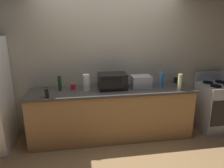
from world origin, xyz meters
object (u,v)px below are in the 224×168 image
object	(u,v)px
bottle_wine	(60,83)
mug_black	(176,80)
toaster_oven	(141,81)
bottle_spray_cleaner	(161,80)
cordless_phone	(47,93)
paper_towel_roll	(86,82)
stove_range	(215,106)
bottle_vinegar	(180,82)
mug_red	(73,87)
microwave	(112,81)

from	to	relation	value
bottle_wine	mug_black	bearing A→B (deg)	3.90
toaster_oven	bottle_spray_cleaner	size ratio (longest dim) A/B	1.30
toaster_oven	cordless_phone	xyz separation A→B (m)	(-1.57, -0.29, -0.03)
cordless_phone	bottle_spray_cleaner	bearing A→B (deg)	0.79
paper_towel_roll	bottle_spray_cleaner	distance (m)	1.31
bottle_wine	bottle_spray_cleaner	distance (m)	1.75
stove_range	mug_black	xyz separation A→B (m)	(-0.73, 0.24, 0.49)
cordless_phone	bottle_spray_cleaner	distance (m)	1.94
bottle_spray_cleaner	mug_black	world-z (taller)	bottle_spray_cleaner
cordless_phone	bottle_wine	world-z (taller)	bottle_wine
stove_range	cordless_phone	bearing A→B (deg)	-175.67
stove_range	paper_towel_roll	distance (m)	2.50
toaster_oven	bottle_wine	world-z (taller)	bottle_wine
stove_range	bottle_vinegar	size ratio (longest dim) A/B	3.79
bottle_wine	bottle_spray_cleaner	bearing A→B (deg)	-2.47
mug_black	paper_towel_roll	bearing A→B (deg)	-173.68
cordless_phone	mug_black	size ratio (longest dim) A/B	1.47
cordless_phone	mug_black	xyz separation A→B (m)	(2.31, 0.47, -0.02)
paper_towel_roll	mug_red	world-z (taller)	paper_towel_roll
microwave	bottle_vinegar	size ratio (longest dim) A/B	1.69
toaster_oven	bottle_vinegar	world-z (taller)	bottle_vinegar
toaster_oven	bottle_vinegar	size ratio (longest dim) A/B	1.19
paper_towel_roll	mug_black	size ratio (longest dim) A/B	2.65
bottle_vinegar	mug_red	xyz separation A→B (m)	(-1.77, 0.35, -0.10)
toaster_oven	mug_black	size ratio (longest dim) A/B	3.33
microwave	mug_black	bearing A→B (deg)	8.62
toaster_oven	bottle_wine	xyz separation A→B (m)	(-1.40, 0.03, 0.02)
bottle_vinegar	bottle_wine	distance (m)	2.01
cordless_phone	mug_red	size ratio (longest dim) A/B	1.63
microwave	bottle_vinegar	xyz separation A→B (m)	(1.10, -0.27, 0.01)
mug_red	paper_towel_roll	bearing A→B (deg)	-18.00
bottle_spray_cleaner	microwave	bearing A→B (deg)	177.95
toaster_oven	paper_towel_roll	distance (m)	0.96
paper_towel_roll	cordless_phone	size ratio (longest dim) A/B	1.80
microwave	cordless_phone	size ratio (longest dim) A/B	3.20
toaster_oven	mug_red	xyz separation A→B (m)	(-1.18, 0.06, -0.06)
mug_red	bottle_spray_cleaner	bearing A→B (deg)	-3.99
bottle_wine	mug_red	xyz separation A→B (m)	(0.21, 0.03, -0.08)
bottle_wine	toaster_oven	bearing A→B (deg)	-1.32
toaster_oven	bottle_spray_cleaner	world-z (taller)	bottle_spray_cleaner
stove_range	bottle_vinegar	world-z (taller)	bottle_vinegar
cordless_phone	mug_black	world-z (taller)	cordless_phone
bottle_spray_cleaner	cordless_phone	bearing A→B (deg)	-172.66
stove_range	mug_black	world-z (taller)	stove_range
paper_towel_roll	mug_red	distance (m)	0.26
stove_range	bottle_spray_cleaner	distance (m)	1.26
mug_red	mug_black	xyz separation A→B (m)	(1.93, 0.11, 0.00)
stove_range	mug_red	bearing A→B (deg)	177.33
bottle_vinegar	paper_towel_roll	bearing A→B (deg)	169.82
microwave	paper_towel_roll	distance (m)	0.44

